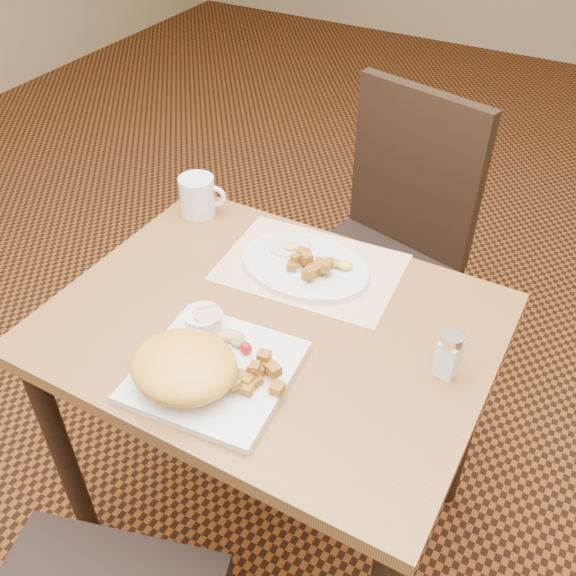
% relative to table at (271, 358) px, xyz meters
% --- Properties ---
extents(ground, '(8.00, 8.00, 0.00)m').
position_rel_table_xyz_m(ground, '(0.00, 0.00, -0.64)').
color(ground, black).
rests_on(ground, ground).
extents(table, '(0.90, 0.70, 0.75)m').
position_rel_table_xyz_m(table, '(0.00, 0.00, 0.00)').
color(table, '#905C2C').
rests_on(table, ground).
extents(chair_far, '(0.51, 0.52, 0.97)m').
position_rel_table_xyz_m(chair_far, '(0.00, 0.67, -0.10)').
color(chair_far, black).
rests_on(chair_far, ground).
extents(placemat, '(0.42, 0.31, 0.00)m').
position_rel_table_xyz_m(placemat, '(-0.01, 0.20, 0.11)').
color(placemat, white).
rests_on(placemat, table).
extents(plate_square, '(0.30, 0.30, 0.02)m').
position_rel_table_xyz_m(plate_square, '(-0.01, -0.18, 0.12)').
color(plate_square, silver).
rests_on(plate_square, table).
extents(plate_oval, '(0.32, 0.25, 0.02)m').
position_rel_table_xyz_m(plate_oval, '(-0.02, 0.19, 0.12)').
color(plate_oval, silver).
rests_on(plate_oval, placemat).
extents(hollandaise_mound, '(0.20, 0.18, 0.07)m').
position_rel_table_xyz_m(hollandaise_mound, '(-0.05, -0.23, 0.16)').
color(hollandaise_mound, gold).
rests_on(hollandaise_mound, plate_square).
extents(ramekin, '(0.08, 0.08, 0.04)m').
position_rel_table_xyz_m(ramekin, '(-0.09, -0.10, 0.15)').
color(ramekin, silver).
rests_on(ramekin, plate_square).
extents(garnish_sq, '(0.10, 0.05, 0.03)m').
position_rel_table_xyz_m(garnish_sq, '(-0.02, -0.10, 0.14)').
color(garnish_sq, '#387223').
rests_on(garnish_sq, plate_square).
extents(fried_egg, '(0.10, 0.10, 0.02)m').
position_rel_table_xyz_m(fried_egg, '(-0.08, 0.23, 0.13)').
color(fried_egg, white).
rests_on(fried_egg, plate_oval).
extents(garnish_ov, '(0.06, 0.03, 0.02)m').
position_rel_table_xyz_m(garnish_ov, '(0.06, 0.21, 0.14)').
color(garnish_ov, '#387223').
rests_on(garnish_ov, plate_oval).
extents(salt_shaker, '(0.05, 0.05, 0.10)m').
position_rel_table_xyz_m(salt_shaker, '(0.36, 0.04, 0.16)').
color(salt_shaker, white).
rests_on(salt_shaker, table).
extents(coffee_mug, '(0.12, 0.09, 0.10)m').
position_rel_table_xyz_m(coffee_mug, '(-0.36, 0.26, 0.16)').
color(coffee_mug, silver).
rests_on(coffee_mug, table).
extents(home_fries_sq, '(0.12, 0.11, 0.04)m').
position_rel_table_xyz_m(home_fries_sq, '(0.07, -0.17, 0.14)').
color(home_fries_sq, '#A56B1A').
rests_on(home_fries_sq, plate_square).
extents(home_fries_ov, '(0.10, 0.10, 0.04)m').
position_rel_table_xyz_m(home_fries_ov, '(0.01, 0.17, 0.15)').
color(home_fries_ov, '#A56B1A').
rests_on(home_fries_ov, plate_oval).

